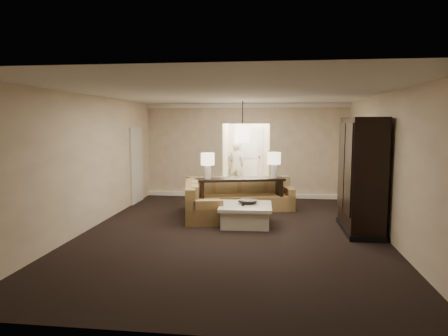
# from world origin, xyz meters

# --- Properties ---
(ground) EXTENTS (8.00, 8.00, 0.00)m
(ground) POSITION_xyz_m (0.00, 0.00, 0.00)
(ground) COLOR black
(ground) RESTS_ON ground
(wall_back) EXTENTS (6.00, 0.04, 2.80)m
(wall_back) POSITION_xyz_m (0.00, 4.00, 1.40)
(wall_back) COLOR beige
(wall_back) RESTS_ON ground
(wall_front) EXTENTS (6.00, 0.04, 2.80)m
(wall_front) POSITION_xyz_m (0.00, -4.00, 1.40)
(wall_front) COLOR beige
(wall_front) RESTS_ON ground
(wall_left) EXTENTS (0.04, 8.00, 2.80)m
(wall_left) POSITION_xyz_m (-3.00, 0.00, 1.40)
(wall_left) COLOR beige
(wall_left) RESTS_ON ground
(wall_right) EXTENTS (0.04, 8.00, 2.80)m
(wall_right) POSITION_xyz_m (3.00, 0.00, 1.40)
(wall_right) COLOR beige
(wall_right) RESTS_ON ground
(ceiling) EXTENTS (6.00, 8.00, 0.02)m
(ceiling) POSITION_xyz_m (0.00, 0.00, 2.80)
(ceiling) COLOR white
(ceiling) RESTS_ON wall_back
(crown_molding) EXTENTS (6.00, 0.10, 0.12)m
(crown_molding) POSITION_xyz_m (0.00, 3.95, 2.73)
(crown_molding) COLOR white
(crown_molding) RESTS_ON wall_back
(baseboard) EXTENTS (6.00, 0.10, 0.12)m
(baseboard) POSITION_xyz_m (0.00, 3.95, 0.06)
(baseboard) COLOR white
(baseboard) RESTS_ON ground
(side_door) EXTENTS (0.05, 0.90, 2.10)m
(side_door) POSITION_xyz_m (-2.97, 2.80, 1.05)
(side_door) COLOR silver
(side_door) RESTS_ON ground
(foyer) EXTENTS (1.44, 2.02, 2.80)m
(foyer) POSITION_xyz_m (0.00, 5.34, 1.30)
(foyer) COLOR beige
(foyer) RESTS_ON ground
(sectional_sofa) EXTENTS (2.86, 2.60, 0.82)m
(sectional_sofa) POSITION_xyz_m (-0.29, 1.84, 0.33)
(sectional_sofa) COLOR brown
(sectional_sofa) RESTS_ON ground
(coffee_table) EXTENTS (1.15, 1.15, 0.47)m
(coffee_table) POSITION_xyz_m (0.23, 0.64, 0.23)
(coffee_table) COLOR white
(coffee_table) RESTS_ON ground
(console_table) EXTENTS (2.23, 1.03, 0.84)m
(console_table) POSITION_xyz_m (0.02, 2.00, 0.50)
(console_table) COLOR black
(console_table) RESTS_ON ground
(armoire) EXTENTS (0.69, 1.62, 2.33)m
(armoire) POSITION_xyz_m (2.59, 0.41, 1.12)
(armoire) COLOR black
(armoire) RESTS_ON ground
(drink_table) EXTENTS (0.43, 0.43, 0.53)m
(drink_table) POSITION_xyz_m (0.26, 0.79, 0.38)
(drink_table) COLOR black
(drink_table) RESTS_ON ground
(table_lamp_left) EXTENTS (0.34, 0.34, 0.64)m
(table_lamp_left) POSITION_xyz_m (-0.79, 1.79, 1.27)
(table_lamp_left) COLOR white
(table_lamp_left) RESTS_ON console_table
(table_lamp_right) EXTENTS (0.34, 0.34, 0.64)m
(table_lamp_right) POSITION_xyz_m (0.84, 2.21, 1.27)
(table_lamp_right) COLOR white
(table_lamp_right) RESTS_ON console_table
(pendant_light) EXTENTS (0.38, 0.38, 1.09)m
(pendant_light) POSITION_xyz_m (0.00, 2.70, 1.95)
(pendant_light) COLOR black
(pendant_light) RESTS_ON ceiling
(person) EXTENTS (0.65, 0.44, 1.76)m
(person) POSITION_xyz_m (-0.45, 5.60, 0.88)
(person) COLOR beige
(person) RESTS_ON ground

